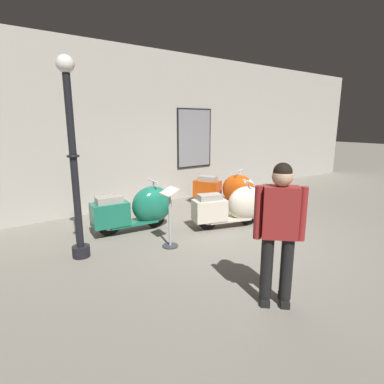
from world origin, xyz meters
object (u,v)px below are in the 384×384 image
(scooter_1, at_px, (235,206))
(info_stanchion, at_px, (170,223))
(scooter_2, at_px, (228,190))
(scooter_0, at_px, (140,208))
(lamppost, at_px, (73,159))
(visitor_0, at_px, (279,226))

(scooter_1, height_order, info_stanchion, info_stanchion)
(scooter_2, distance_m, info_stanchion, 2.96)
(scooter_0, distance_m, lamppost, 1.87)
(scooter_2, bearing_deg, scooter_1, -65.43)
(scooter_0, height_order, info_stanchion, info_stanchion)
(scooter_0, height_order, scooter_2, scooter_0)
(scooter_1, distance_m, info_stanchion, 1.68)
(scooter_0, relative_size, scooter_1, 1.03)
(visitor_0, bearing_deg, scooter_1, 8.87)
(info_stanchion, bearing_deg, scooter_0, 90.94)
(scooter_0, xyz_separation_m, info_stanchion, (0.02, -1.09, -0.02))
(scooter_0, relative_size, lamppost, 0.55)
(scooter_0, bearing_deg, scooter_1, -23.77)
(scooter_2, distance_m, visitor_0, 4.43)
(scooter_2, relative_size, info_stanchion, 1.54)
(lamppost, distance_m, info_stanchion, 1.88)
(scooter_2, relative_size, lamppost, 0.53)
(info_stanchion, bearing_deg, scooter_2, 27.16)
(visitor_0, distance_m, info_stanchion, 2.29)
(visitor_0, bearing_deg, scooter_2, 7.69)
(scooter_1, height_order, scooter_2, scooter_2)
(scooter_0, xyz_separation_m, visitor_0, (0.09, -3.31, 0.53))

